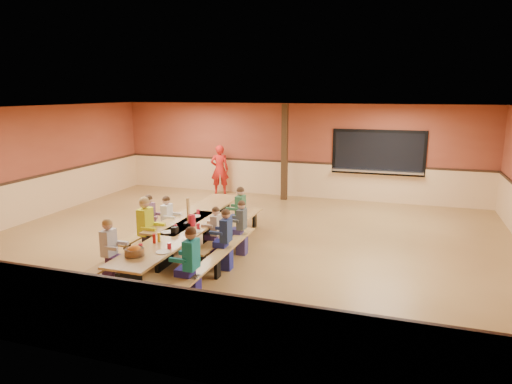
% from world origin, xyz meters
% --- Properties ---
extents(ground, '(12.00, 12.00, 0.00)m').
position_xyz_m(ground, '(0.00, 0.00, 0.00)').
color(ground, brown).
rests_on(ground, ground).
extents(room_envelope, '(12.04, 10.04, 3.02)m').
position_xyz_m(room_envelope, '(0.00, 0.00, 0.69)').
color(room_envelope, brown).
rests_on(room_envelope, ground).
extents(kitchen_pass_through, '(2.78, 0.28, 1.38)m').
position_xyz_m(kitchen_pass_through, '(2.60, 4.96, 1.49)').
color(kitchen_pass_through, black).
rests_on(kitchen_pass_through, ground).
extents(structural_post, '(0.18, 0.18, 3.00)m').
position_xyz_m(structural_post, '(-0.20, 4.40, 1.50)').
color(structural_post, '#301F10').
rests_on(structural_post, ground).
extents(cafeteria_table_main, '(1.91, 3.70, 0.74)m').
position_xyz_m(cafeteria_table_main, '(-0.58, -2.08, 0.53)').
color(cafeteria_table_main, '#AD8344').
rests_on(cafeteria_table_main, ground).
extents(cafeteria_table_second, '(1.91, 3.70, 0.74)m').
position_xyz_m(cafeteria_table_second, '(-0.94, -0.38, 0.53)').
color(cafeteria_table_second, '#AD8344').
rests_on(cafeteria_table_second, ground).
extents(seated_child_white_left, '(0.37, 0.30, 1.21)m').
position_xyz_m(seated_child_white_left, '(-1.41, -2.98, 0.60)').
color(seated_child_white_left, silver).
rests_on(seated_child_white_left, ground).
extents(seated_adult_yellow, '(0.42, 0.35, 1.32)m').
position_xyz_m(seated_adult_yellow, '(-1.41, -1.79, 0.66)').
color(seated_adult_yellow, yellow).
rests_on(seated_adult_yellow, ground).
extents(seated_child_grey_left, '(0.35, 0.28, 1.16)m').
position_xyz_m(seated_child_grey_left, '(-1.41, -0.94, 0.58)').
color(seated_child_grey_left, white).
rests_on(seated_child_grey_left, ground).
extents(seated_child_teal_right, '(0.39, 0.32, 1.25)m').
position_xyz_m(seated_child_teal_right, '(0.24, -3.12, 0.63)').
color(seated_child_teal_right, '#177D85').
rests_on(seated_child_teal_right, ground).
extents(seated_child_navy_right, '(0.35, 0.29, 1.18)m').
position_xyz_m(seated_child_navy_right, '(0.24, -1.64, 0.59)').
color(seated_child_navy_right, navy).
rests_on(seated_child_navy_right, ground).
extents(seated_child_char_right, '(0.34, 0.28, 1.15)m').
position_xyz_m(seated_child_char_right, '(0.24, -0.76, 0.57)').
color(seated_child_char_right, '#41474A').
rests_on(seated_child_char_right, ground).
extents(seated_child_purple_sec, '(0.36, 0.29, 1.19)m').
position_xyz_m(seated_child_purple_sec, '(-1.77, -1.05, 0.59)').
color(seated_child_purple_sec, '#84567B').
rests_on(seated_child_purple_sec, ground).
extents(seated_child_green_sec, '(0.38, 0.31, 1.23)m').
position_xyz_m(seated_child_green_sec, '(-0.12, 0.15, 0.61)').
color(seated_child_green_sec, '#2E623D').
rests_on(seated_child_green_sec, ground).
extents(seated_child_tan_sec, '(0.32, 0.26, 1.11)m').
position_xyz_m(seated_child_tan_sec, '(-0.12, -1.28, 0.56)').
color(seated_child_tan_sec, '#BFAC9A').
rests_on(seated_child_tan_sec, ground).
extents(standing_woman, '(0.71, 0.60, 1.64)m').
position_xyz_m(standing_woman, '(-2.47, 4.55, 0.82)').
color(standing_woman, red).
rests_on(standing_woman, ground).
extents(punch_pitcher, '(0.16, 0.16, 0.22)m').
position_xyz_m(punch_pitcher, '(-0.57, -1.42, 0.85)').
color(punch_pitcher, red).
rests_on(punch_pitcher, cafeteria_table_main).
extents(chip_bowl, '(0.32, 0.32, 0.15)m').
position_xyz_m(chip_bowl, '(-0.71, -3.26, 0.81)').
color(chip_bowl, orange).
rests_on(chip_bowl, cafeteria_table_main).
extents(napkin_dispenser, '(0.10, 0.14, 0.13)m').
position_xyz_m(napkin_dispenser, '(-0.65, -2.00, 0.80)').
color(napkin_dispenser, black).
rests_on(napkin_dispenser, cafeteria_table_main).
extents(condiment_mustard, '(0.06, 0.06, 0.17)m').
position_xyz_m(condiment_mustard, '(-0.69, -2.52, 0.82)').
color(condiment_mustard, yellow).
rests_on(condiment_mustard, cafeteria_table_main).
extents(condiment_ketchup, '(0.06, 0.06, 0.17)m').
position_xyz_m(condiment_ketchup, '(-0.73, -2.61, 0.82)').
color(condiment_ketchup, '#B2140F').
rests_on(condiment_ketchup, cafeteria_table_main).
extents(table_paddle, '(0.16, 0.16, 0.56)m').
position_xyz_m(table_paddle, '(-0.65, -1.43, 0.88)').
color(table_paddle, black).
rests_on(table_paddle, cafeteria_table_main).
extents(place_settings, '(0.65, 3.30, 0.11)m').
position_xyz_m(place_settings, '(-0.58, -2.08, 0.80)').
color(place_settings, beige).
rests_on(place_settings, cafeteria_table_main).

